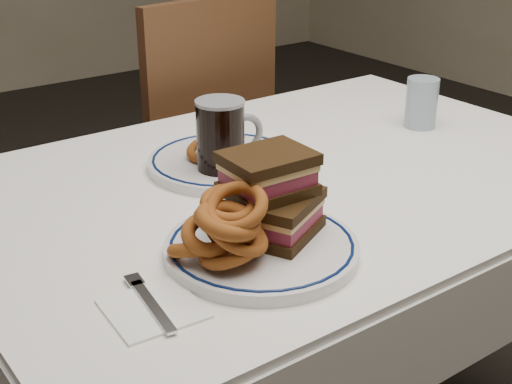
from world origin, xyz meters
TOP-DOWN VIEW (x-y plane):
  - dining_table at (0.00, 0.00)m, footprint 1.27×0.87m
  - chair_far at (0.21, 0.75)m, footprint 0.51×0.51m
  - main_plate at (-0.24, -0.22)m, footprint 0.29×0.29m
  - reuben_sandwich at (-0.20, -0.21)m, footprint 0.16×0.15m
  - onion_rings_main at (-0.31, -0.23)m, footprint 0.15×0.14m
  - ketchup_ramekin at (-0.26, -0.14)m, footprint 0.05×0.05m
  - beer_mug at (-0.12, 0.06)m, footprint 0.14×0.09m
  - water_glass at (0.40, 0.04)m, footprint 0.07×0.07m
  - far_plate at (-0.09, 0.10)m, footprint 0.29×0.29m
  - onion_rings_far at (-0.11, 0.10)m, footprint 0.10×0.11m
  - napkin_fork at (-0.44, -0.25)m, footprint 0.13×0.16m

SIDE VIEW (x-z plane):
  - chair_far at x=0.21m, z-range 0.04..1.02m
  - dining_table at x=0.00m, z-range 0.27..1.02m
  - napkin_fork at x=-0.44m, z-range 0.75..0.76m
  - main_plate at x=-0.24m, z-range 0.75..0.77m
  - far_plate at x=-0.09m, z-range 0.75..0.77m
  - onion_rings_far at x=-0.11m, z-range 0.75..0.81m
  - ketchup_ramekin at x=-0.26m, z-range 0.77..0.80m
  - water_glass at x=0.40m, z-range 0.75..0.86m
  - onion_rings_main at x=-0.31m, z-range 0.74..0.89m
  - beer_mug at x=-0.12m, z-range 0.75..0.90m
  - reuben_sandwich at x=-0.20m, z-range 0.77..0.90m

